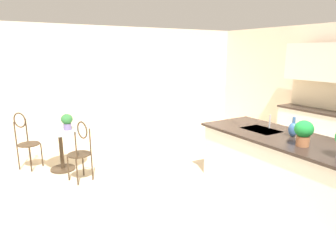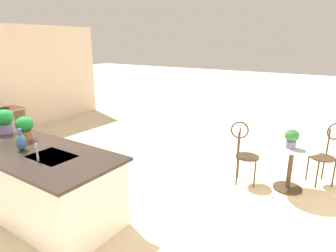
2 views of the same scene
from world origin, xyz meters
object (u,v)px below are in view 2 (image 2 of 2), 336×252
Objects in this scene: bistro_table at (291,163)px; vase_on_counter at (21,142)px; potted_plant_counter_far at (4,120)px; potted_plant_counter_near at (25,127)px; chair_near_window at (244,150)px; chair_by_island at (327,151)px; potted_plant_on_table at (292,137)px.

bistro_table is 3.90m from vase_on_counter.
potted_plant_counter_far is at bearing -16.89° from vase_on_counter.
potted_plant_counter_near is 0.92× the size of potted_plant_counter_far.
chair_near_window is 3.29m from vase_on_counter.
potted_plant_counter_far is 0.95m from vase_on_counter.
chair_near_window reaches higher than bistro_table.
bistro_table is at bearing -166.03° from chair_near_window.
potted_plant_counter_near is (3.56, 2.92, 0.54)m from chair_by_island.
potted_plant_on_table is 0.79× the size of potted_plant_counter_far.
potted_plant_counter_far reaches higher than chair_near_window.
potted_plant_on_table is at bearing -137.61° from vase_on_counter.
potted_plant_counter_near reaches higher than chair_near_window.
potted_plant_counter_near is at bearing -37.47° from vase_on_counter.
chair_near_window and chair_by_island have the same top height.
chair_near_window is 1.00× the size of chair_by_island.
potted_plant_counter_near reaches higher than vase_on_counter.
bistro_table is 4.44m from potted_plant_counter_far.
bistro_table is at bearing -92.59° from potted_plant_on_table.
chair_near_window reaches higher than potted_plant_on_table.
chair_by_island reaches higher than potted_plant_on_table.
potted_plant_on_table is 0.86× the size of potted_plant_counter_near.
potted_plant_on_table reaches higher than bistro_table.
potted_plant_counter_far is at bearing -0.52° from potted_plant_counter_near.
bistro_table is at bearing 50.52° from chair_by_island.
chair_near_window is at bearing 31.74° from chair_by_island.
chair_by_island is 5.07m from potted_plant_counter_far.
chair_by_island is at bearing -144.60° from potted_plant_counter_far.
vase_on_counter is (-0.90, 0.27, -0.10)m from potted_plant_counter_far.
chair_by_island is at bearing -148.26° from chair_near_window.
vase_on_counter reaches higher than chair_by_island.
chair_near_window is at bearing -129.85° from vase_on_counter.
chair_near_window is 3.76m from potted_plant_counter_far.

